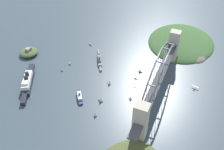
# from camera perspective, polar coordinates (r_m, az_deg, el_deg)

# --- Properties ---
(ground_plane) EXTENTS (1400.00, 1400.00, 0.00)m
(ground_plane) POSITION_cam_1_polar(r_m,az_deg,el_deg) (392.82, 10.71, -3.87)
(ground_plane) COLOR #3D4C56
(harbor_arch_bridge) EXTENTS (250.47, 17.76, 74.24)m
(harbor_arch_bridge) POSITION_cam_1_polar(r_m,az_deg,el_deg) (371.50, 11.30, -0.27)
(harbor_arch_bridge) COLOR beige
(harbor_arch_bridge) RESTS_ON ground
(headland_east_shore) EXTENTS (155.83, 132.18, 23.50)m
(headland_east_shore) POSITION_cam_1_polar(r_m,az_deg,el_deg) (520.32, 16.19, 7.32)
(headland_east_shore) COLOR #3D6033
(headland_east_shore) RESTS_ON ground
(ocean_liner) EXTENTS (88.34, 55.36, 19.41)m
(ocean_liner) POSITION_cam_1_polar(r_m,az_deg,el_deg) (418.31, -19.40, -1.49)
(ocean_liner) COLOR #1E2333
(ocean_liner) RESTS_ON ground
(naval_cruiser) EXTENTS (58.54, 35.30, 17.23)m
(naval_cruiser) POSITION_cam_1_polar(r_m,az_deg,el_deg) (447.72, -3.00, 3.67)
(naval_cruiser) COLOR slate
(naval_cruiser) RESTS_ON ground
(harbor_ferry_steamer) EXTENTS (29.92, 23.70, 8.51)m
(harbor_ferry_steamer) POSITION_cam_1_polar(r_m,az_deg,el_deg) (377.36, -7.68, -5.11)
(harbor_ferry_steamer) COLOR navy
(harbor_ferry_steamer) RESTS_ON ground
(fort_island_mid_harbor) EXTENTS (34.43, 33.92, 14.84)m
(fort_island_mid_harbor) POSITION_cam_1_polar(r_m,az_deg,el_deg) (489.75, -19.16, 5.14)
(fort_island_mid_harbor) COLOR #4C6038
(fort_island_mid_harbor) RESTS_ON ground
(seaplane_taxiing_near_bridge) EXTENTS (8.47, 11.51, 5.05)m
(seaplane_taxiing_near_bridge) POSITION_cam_1_polar(r_m,az_deg,el_deg) (412.82, 19.10, -2.75)
(seaplane_taxiing_near_bridge) COLOR #B7B7B2
(seaplane_taxiing_near_bridge) RESTS_ON ground
(small_boat_0) EXTENTS (1.64, 7.06, 2.13)m
(small_boat_0) POSITION_cam_1_polar(r_m,az_deg,el_deg) (410.70, 5.69, -0.80)
(small_boat_0) COLOR gold
(small_boat_0) RESTS_ON ground
(small_boat_1) EXTENTS (8.37, 8.09, 2.61)m
(small_boat_1) POSITION_cam_1_polar(r_m,az_deg,el_deg) (495.50, -5.19, 7.24)
(small_boat_1) COLOR black
(small_boat_1) RESTS_ON ground
(small_boat_2) EXTENTS (8.27, 7.00, 2.32)m
(small_boat_2) POSITION_cam_1_polar(r_m,az_deg,el_deg) (447.34, -10.04, 2.65)
(small_boat_2) COLOR black
(small_boat_2) RESTS_ON ground
(small_boat_3) EXTENTS (4.51, 6.62, 6.88)m
(small_boat_3) POSITION_cam_1_polar(r_m,az_deg,el_deg) (372.53, 4.44, -5.43)
(small_boat_3) COLOR silver
(small_boat_3) RESTS_ON ground
(small_boat_4) EXTENTS (6.05, 8.20, 8.92)m
(small_boat_4) POSITION_cam_1_polar(r_m,az_deg,el_deg) (396.16, -0.62, -1.74)
(small_boat_4) COLOR gold
(small_boat_4) RESTS_ON ground
(small_boat_5) EXTENTS (4.48, 7.78, 7.83)m
(small_boat_5) POSITION_cam_1_polar(r_m,az_deg,el_deg) (423.47, 6.69, 1.09)
(small_boat_5) COLOR black
(small_boat_5) RESTS_ON ground
(small_boat_6) EXTENTS (5.45, 8.76, 9.67)m
(small_boat_6) POSITION_cam_1_polar(r_m,az_deg,el_deg) (367.81, -2.68, -5.79)
(small_boat_6) COLOR black
(small_boat_6) RESTS_ON ground
(small_boat_7) EXTENTS (8.03, 5.50, 8.08)m
(small_boat_7) POSITION_cam_1_polar(r_m,az_deg,el_deg) (349.29, -3.98, -9.24)
(small_boat_7) COLOR #234C8C
(small_boat_7) RESTS_ON ground
(small_boat_8) EXTENTS (6.81, 4.91, 6.84)m
(small_boat_8) POSITION_cam_1_polar(r_m,az_deg,el_deg) (433.38, -11.79, 1.38)
(small_boat_8) COLOR #2D6B3D
(small_boat_8) RESTS_ON ground
(channel_marker_buoy) EXTENTS (2.20, 2.20, 2.75)m
(channel_marker_buoy) POSITION_cam_1_polar(r_m,az_deg,el_deg) (394.21, 5.46, -2.81)
(channel_marker_buoy) COLOR red
(channel_marker_buoy) RESTS_ON ground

